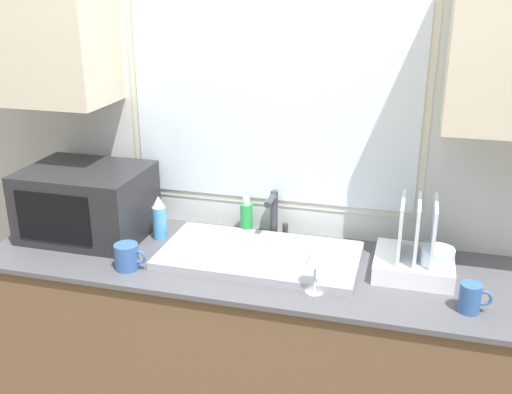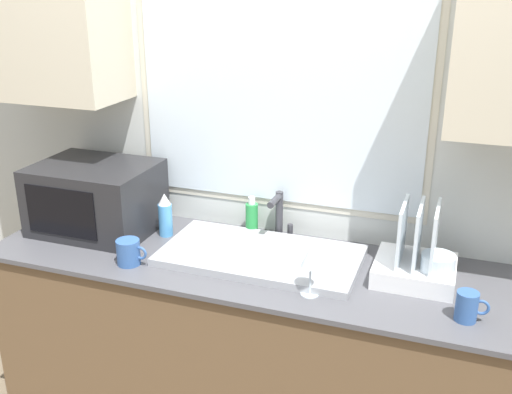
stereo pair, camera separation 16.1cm
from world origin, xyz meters
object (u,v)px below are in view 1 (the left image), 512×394
(dish_rack, at_px, (417,256))
(microwave, at_px, (87,202))
(soap_bottle, at_px, (246,218))
(wine_glass, at_px, (316,256))
(mug_near_sink, at_px, (127,257))
(spray_bottle, at_px, (159,218))
(faucet, at_px, (274,212))

(dish_rack, bearing_deg, microwave, 179.73)
(soap_bottle, height_order, wine_glass, wine_glass)
(microwave, bearing_deg, mug_near_sink, -39.43)
(microwave, relative_size, spray_bottle, 2.64)
(mug_near_sink, bearing_deg, dish_rack, 13.03)
(dish_rack, height_order, mug_near_sink, dish_rack)
(microwave, bearing_deg, wine_glass, -13.34)
(faucet, xyz_separation_m, microwave, (-0.77, -0.18, 0.03))
(dish_rack, relative_size, wine_glass, 1.51)
(spray_bottle, distance_m, soap_bottle, 0.37)
(microwave, xyz_separation_m, mug_near_sink, (0.31, -0.25, -0.10))
(faucet, relative_size, wine_glass, 1.04)
(spray_bottle, xyz_separation_m, wine_glass, (0.71, -0.28, 0.05))
(faucet, distance_m, wine_glass, 0.49)
(dish_rack, relative_size, spray_bottle, 1.52)
(faucet, bearing_deg, microwave, -166.82)
(faucet, relative_size, soap_bottle, 1.19)
(dish_rack, distance_m, soap_bottle, 0.74)
(dish_rack, distance_m, mug_near_sink, 1.09)
(spray_bottle, bearing_deg, mug_near_sink, -91.00)
(spray_bottle, bearing_deg, microwave, -172.53)
(faucet, height_order, spray_bottle, faucet)
(faucet, xyz_separation_m, soap_bottle, (-0.12, 0.00, -0.04))
(spray_bottle, distance_m, wine_glass, 0.77)
(faucet, height_order, dish_rack, dish_rack)
(mug_near_sink, bearing_deg, faucet, 42.73)
(microwave, relative_size, dish_rack, 1.73)
(faucet, bearing_deg, wine_glass, -59.53)
(spray_bottle, bearing_deg, faucet, 16.87)
(faucet, relative_size, spray_bottle, 1.05)
(dish_rack, distance_m, spray_bottle, 1.06)
(microwave, height_order, soap_bottle, microwave)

